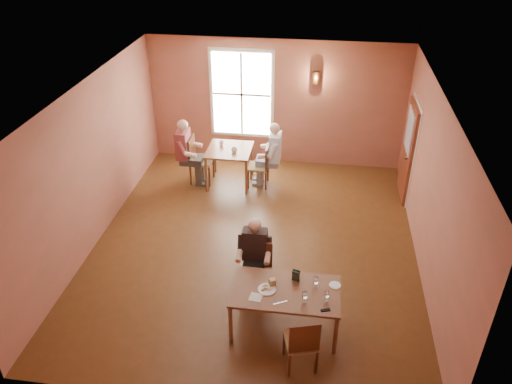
# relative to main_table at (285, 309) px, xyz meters

# --- Properties ---
(ground) EXTENTS (6.00, 7.00, 0.01)m
(ground) POSITION_rel_main_table_xyz_m (-0.76, 2.00, -0.37)
(ground) COLOR brown
(ground) RESTS_ON ground
(wall_back) EXTENTS (6.00, 0.04, 3.00)m
(wall_back) POSITION_rel_main_table_xyz_m (-0.76, 5.50, 1.13)
(wall_back) COLOR brown
(wall_back) RESTS_ON ground
(wall_front) EXTENTS (6.00, 0.04, 3.00)m
(wall_front) POSITION_rel_main_table_xyz_m (-0.76, -1.50, 1.13)
(wall_front) COLOR brown
(wall_front) RESTS_ON ground
(wall_left) EXTENTS (0.04, 7.00, 3.00)m
(wall_left) POSITION_rel_main_table_xyz_m (-3.76, 2.00, 1.13)
(wall_left) COLOR brown
(wall_left) RESTS_ON ground
(wall_right) EXTENTS (0.04, 7.00, 3.00)m
(wall_right) POSITION_rel_main_table_xyz_m (2.24, 2.00, 1.13)
(wall_right) COLOR brown
(wall_right) RESTS_ON ground
(ceiling) EXTENTS (6.00, 7.00, 0.04)m
(ceiling) POSITION_rel_main_table_xyz_m (-0.76, 2.00, 2.63)
(ceiling) COLOR white
(ceiling) RESTS_ON wall_back
(window) EXTENTS (1.36, 0.10, 1.96)m
(window) POSITION_rel_main_table_xyz_m (-1.56, 5.45, 1.33)
(window) COLOR white
(window) RESTS_ON wall_back
(door) EXTENTS (0.12, 1.04, 2.10)m
(door) POSITION_rel_main_table_xyz_m (2.18, 4.30, 0.68)
(door) COLOR maroon
(door) RESTS_ON ground
(wall_sconce) EXTENTS (0.16, 0.16, 0.28)m
(wall_sconce) POSITION_rel_main_table_xyz_m (0.14, 5.40, 1.83)
(wall_sconce) COLOR brown
(wall_sconce) RESTS_ON wall_back
(main_table) EXTENTS (1.60, 0.90, 0.75)m
(main_table) POSITION_rel_main_table_xyz_m (0.00, 0.00, 0.00)
(main_table) COLOR brown
(main_table) RESTS_ON ground
(chair_diner_main) EXTENTS (0.42, 0.42, 0.95)m
(chair_diner_main) POSITION_rel_main_table_xyz_m (-0.50, 0.65, 0.10)
(chair_diner_main) COLOR #462413
(chair_diner_main) RESTS_ON ground
(diner_main) EXTENTS (0.52, 0.52, 1.30)m
(diner_main) POSITION_rel_main_table_xyz_m (-0.50, 0.62, 0.27)
(diner_main) COLOR black
(diner_main) RESTS_ON ground
(chair_empty) EXTENTS (0.52, 0.52, 0.95)m
(chair_empty) POSITION_rel_main_table_xyz_m (0.27, -0.66, 0.10)
(chair_empty) COLOR #4E3117
(chair_empty) RESTS_ON ground
(plate_food) EXTENTS (0.31, 0.31, 0.04)m
(plate_food) POSITION_rel_main_table_xyz_m (-0.27, -0.03, 0.39)
(plate_food) COLOR white
(plate_food) RESTS_ON main_table
(sandwich) EXTENTS (0.12, 0.11, 0.11)m
(sandwich) POSITION_rel_main_table_xyz_m (-0.21, 0.07, 0.43)
(sandwich) COLOR tan
(sandwich) RESTS_ON main_table
(goblet_a) EXTENTS (0.10, 0.10, 0.20)m
(goblet_a) POSITION_rel_main_table_xyz_m (0.43, 0.13, 0.48)
(goblet_a) COLOR white
(goblet_a) RESTS_ON main_table
(goblet_b) EXTENTS (0.09, 0.09, 0.19)m
(goblet_b) POSITION_rel_main_table_xyz_m (0.59, -0.13, 0.47)
(goblet_b) COLOR white
(goblet_b) RESTS_ON main_table
(goblet_c) EXTENTS (0.08, 0.08, 0.19)m
(goblet_c) POSITION_rel_main_table_xyz_m (0.28, -0.20, 0.47)
(goblet_c) COLOR white
(goblet_c) RESTS_ON main_table
(menu_stand) EXTENTS (0.13, 0.09, 0.19)m
(menu_stand) POSITION_rel_main_table_xyz_m (0.13, 0.23, 0.47)
(menu_stand) COLOR black
(menu_stand) RESTS_ON main_table
(knife) EXTENTS (0.20, 0.11, 0.00)m
(knife) POSITION_rel_main_table_xyz_m (-0.05, -0.27, 0.38)
(knife) COLOR white
(knife) RESTS_ON main_table
(napkin) EXTENTS (0.20, 0.20, 0.01)m
(napkin) POSITION_rel_main_table_xyz_m (-0.42, -0.21, 0.38)
(napkin) COLOR white
(napkin) RESTS_ON main_table
(side_plate) EXTENTS (0.23, 0.23, 0.01)m
(side_plate) POSITION_rel_main_table_xyz_m (0.71, 0.20, 0.38)
(side_plate) COLOR silver
(side_plate) RESTS_ON main_table
(sunglasses) EXTENTS (0.14, 0.08, 0.02)m
(sunglasses) POSITION_rel_main_table_xyz_m (0.59, -0.33, 0.38)
(sunglasses) COLOR black
(sunglasses) RESTS_ON main_table
(second_table) EXTENTS (0.97, 0.97, 0.86)m
(second_table) POSITION_rel_main_table_xyz_m (-1.64, 4.25, 0.06)
(second_table) COLOR brown
(second_table) RESTS_ON ground
(chair_diner_white) EXTENTS (0.43, 0.43, 0.98)m
(chair_diner_white) POSITION_rel_main_table_xyz_m (-0.99, 4.25, 0.12)
(chair_diner_white) COLOR #58331B
(chair_diner_white) RESTS_ON ground
(diner_white) EXTENTS (0.58, 0.58, 1.44)m
(diner_white) POSITION_rel_main_table_xyz_m (-0.96, 4.25, 0.35)
(diner_white) COLOR white
(diner_white) RESTS_ON ground
(chair_diner_maroon) EXTENTS (0.48, 0.48, 1.09)m
(chair_diner_maroon) POSITION_rel_main_table_xyz_m (-2.29, 4.25, 0.17)
(chair_diner_maroon) COLOR #632F14
(chair_diner_maroon) RESTS_ON ground
(diner_maroon) EXTENTS (0.59, 0.59, 1.49)m
(diner_maroon) POSITION_rel_main_table_xyz_m (-2.32, 4.25, 0.37)
(diner_maroon) COLOR #521822
(diner_maroon) RESTS_ON ground
(cup_a) EXTENTS (0.16, 0.16, 0.10)m
(cup_a) POSITION_rel_main_table_xyz_m (-1.51, 4.12, 0.54)
(cup_a) COLOR white
(cup_a) RESTS_ON second_table
(cup_b) EXTENTS (0.13, 0.13, 0.10)m
(cup_b) POSITION_rel_main_table_xyz_m (-1.85, 4.41, 0.54)
(cup_b) COLOR silver
(cup_b) RESTS_ON second_table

